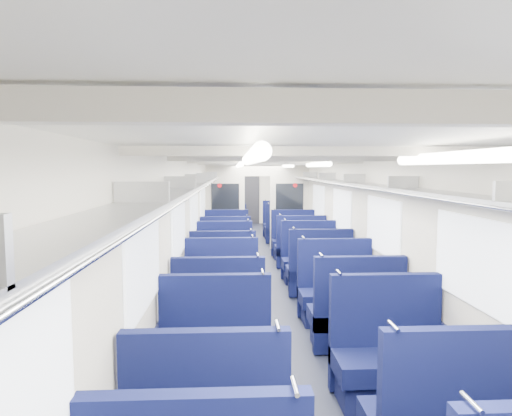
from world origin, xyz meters
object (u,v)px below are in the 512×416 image
seat_9 (355,319)px  seat_20 (228,231)px  bulkhead (257,204)px  seat_6 (215,361)px  seat_10 (222,294)px  seat_21 (284,230)px  seat_12 (223,277)px  seat_15 (309,262)px  seat_18 (226,243)px  seat_8 (219,321)px  seat_13 (319,274)px  seat_17 (300,251)px  seat_23 (280,226)px  seat_11 (336,296)px  seat_16 (226,252)px  seat_7 (389,361)px  seat_22 (228,226)px  end_door (250,199)px  seat_19 (294,243)px  seat_14 (224,263)px

seat_9 → seat_20: size_ratio=1.00×
bulkhead → seat_6: (-0.83, -7.98, -0.86)m
seat_10 → seat_21: size_ratio=1.00×
seat_12 → seat_15: same height
seat_18 → seat_10: bearing=-90.0°
seat_8 → seat_13: bearing=54.3°
seat_17 → seat_23: 4.27m
seat_11 → seat_16: bearing=115.9°
seat_12 → seat_21: same height
seat_7 → seat_22: size_ratio=1.00×
end_door → seat_23: 3.89m
seat_20 → bulkhead: bearing=-49.0°
seat_19 → seat_21: (0.00, 2.20, 0.00)m
seat_19 → bulkhead: bearing=123.5°
seat_21 → seat_15: bearing=-90.0°
seat_10 → end_door: bearing=85.8°
seat_23 → seat_12: bearing=-104.1°
seat_17 → seat_20: size_ratio=1.00×
seat_18 → seat_23: (1.66, 3.12, 0.00)m
bulkhead → seat_18: bulkhead is taller
end_door → seat_18: (-0.83, -6.87, -0.63)m
seat_23 → seat_22: bearing=174.5°
seat_10 → seat_13: same height
bulkhead → seat_12: bearing=-100.1°
seat_10 → seat_14: bearing=90.0°
seat_18 → seat_13: bearing=-63.6°
seat_19 → seat_21: bearing=90.0°
seat_23 → seat_15: bearing=-90.0°
seat_14 → seat_19: same height
end_door → seat_19: (0.83, -6.94, -0.63)m
seat_12 → seat_20: (0.00, 5.62, 0.00)m
seat_16 → seat_23: bearing=69.2°
seat_16 → seat_7: bearing=-73.5°
seat_20 → seat_23: bearing=30.7°
seat_11 → seat_19: 4.60m
seat_11 → seat_10: bearing=174.3°
seat_9 → end_door: bearing=93.8°
bulkhead → seat_13: size_ratio=2.31×
seat_22 → seat_9: bearing=-79.5°
seat_21 → seat_22: (-1.66, 1.16, 0.00)m
seat_13 → seat_21: size_ratio=1.00×
seat_7 → seat_10: 2.88m
seat_8 → seat_20: same height
seat_6 → end_door: bearing=86.5°
seat_13 → seat_18: size_ratio=1.00×
seat_7 → seat_23: same height
bulkhead → seat_23: (0.83, 1.94, -0.86)m
seat_11 → seat_12: bearing=144.4°
seat_9 → seat_18: same height
seat_7 → seat_14: size_ratio=1.00×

